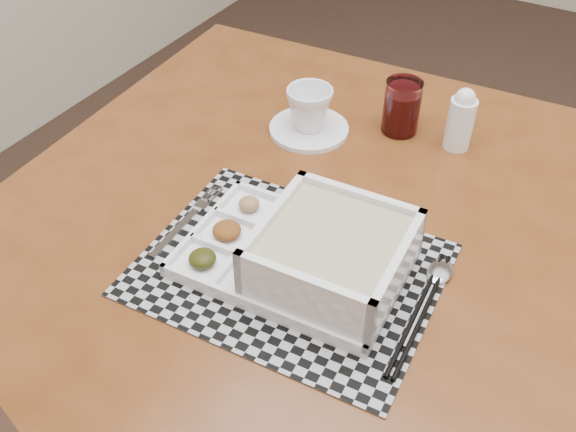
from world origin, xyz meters
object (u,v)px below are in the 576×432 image
object	(u,v)px
cup	(309,109)
juice_glass	(402,109)
serving_tray	(322,258)
creamer_bottle	(461,120)
dining_table	(319,251)

from	to	relation	value
cup	juice_glass	bearing A→B (deg)	34.31
serving_tray	cup	size ratio (longest dim) A/B	3.84
juice_glass	creamer_bottle	bearing A→B (deg)	2.35
serving_tray	creamer_bottle	bearing A→B (deg)	81.86
serving_tray	cup	xyz separation A→B (m)	(-0.20, 0.32, 0.01)
juice_glass	creamer_bottle	distance (m)	0.11
cup	dining_table	bearing A→B (deg)	-53.67
serving_tray	juice_glass	distance (m)	0.41
cup	serving_tray	bearing A→B (deg)	-55.49
juice_glass	creamer_bottle	size ratio (longest dim) A/B	0.86
dining_table	serving_tray	size ratio (longest dim) A/B	3.30
cup	juice_glass	xyz separation A→B (m)	(0.15, 0.09, -0.00)
dining_table	serving_tray	xyz separation A→B (m)	(0.06, -0.12, 0.12)
dining_table	juice_glass	bearing A→B (deg)	87.25
juice_glass	creamer_bottle	xyz separation A→B (m)	(0.11, 0.00, 0.01)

